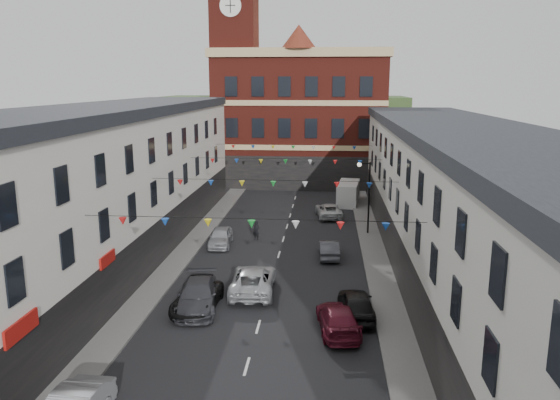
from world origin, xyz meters
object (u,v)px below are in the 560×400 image
(car_right_c, at_px, (338,319))
(car_right_f, at_px, (329,210))
(street_lamp, at_px, (366,188))
(white_van, at_px, (348,193))
(car_right_e, at_px, (329,249))
(moving_car, at_px, (253,280))
(car_left_d, at_px, (198,295))
(car_left_c, at_px, (197,298))
(car_left_e, at_px, (220,237))
(pedestrian, at_px, (256,230))
(car_right_d, at_px, (356,304))

(car_right_c, height_order, car_right_f, car_right_c)
(street_lamp, bearing_deg, white_van, 94.73)
(car_right_e, relative_size, moving_car, 0.71)
(car_left_d, distance_m, car_right_c, 7.96)
(car_left_c, bearing_deg, street_lamp, 58.95)
(car_left_e, xyz_separation_m, moving_car, (3.75, -9.18, 0.06))
(street_lamp, xyz_separation_m, moving_car, (-7.46, -13.29, -3.15))
(car_left_d, height_order, car_left_e, car_left_d)
(car_right_e, height_order, moving_car, moving_car)
(pedestrian, bearing_deg, car_right_d, -38.54)
(street_lamp, xyz_separation_m, car_right_d, (-1.51, -16.37, -3.17))
(car_left_c, relative_size, car_left_d, 0.92)
(car_left_d, xyz_separation_m, car_right_e, (7.20, 9.66, -0.12))
(car_left_d, relative_size, pedestrian, 3.29)
(car_right_c, distance_m, white_van, 29.69)
(car_right_e, xyz_separation_m, white_van, (2.00, 17.78, 0.50))
(street_lamp, bearing_deg, car_left_d, -122.46)
(street_lamp, height_order, car_right_f, street_lamp)
(car_left_d, height_order, moving_car, moving_car)
(car_left_c, bearing_deg, car_right_e, 54.95)
(car_right_c, bearing_deg, pedestrian, -75.56)
(car_left_c, distance_m, car_right_d, 8.65)
(car_left_c, bearing_deg, car_right_f, 72.81)
(street_lamp, relative_size, car_left_c, 1.27)
(car_left_d, height_order, pedestrian, pedestrian)
(street_lamp, relative_size, pedestrian, 3.82)
(car_left_d, bearing_deg, street_lamp, 50.39)
(car_left_c, xyz_separation_m, pedestrian, (1.48, 13.80, 0.13))
(car_left_e, distance_m, pedestrian, 3.08)
(car_right_d, height_order, pedestrian, pedestrian)
(car_right_d, height_order, car_right_e, car_right_d)
(car_left_d, xyz_separation_m, white_van, (9.20, 27.44, 0.38))
(moving_car, bearing_deg, car_right_e, -125.38)
(car_right_f, bearing_deg, moving_car, 68.75)
(car_left_c, distance_m, pedestrian, 13.88)
(car_left_d, bearing_deg, car_right_c, -23.21)
(street_lamp, bearing_deg, car_left_c, -122.15)
(car_right_f, xyz_separation_m, moving_car, (-4.51, -18.94, 0.10))
(street_lamp, height_order, car_left_c, street_lamp)
(car_left_e, xyz_separation_m, white_van, (10.25, 15.60, 0.43))
(car_left_d, xyz_separation_m, moving_car, (2.69, 2.66, 0.01))
(car_right_c, bearing_deg, white_van, -99.87)
(car_left_e, distance_m, car_right_d, 15.62)
(white_van, bearing_deg, car_right_e, -89.23)
(car_left_c, distance_m, white_van, 29.14)
(street_lamp, bearing_deg, car_right_e, -115.12)
(car_left_d, distance_m, car_right_d, 8.65)
(car_left_e, xyz_separation_m, car_right_f, (8.25, 9.76, -0.05))
(car_left_c, xyz_separation_m, car_left_d, (0.00, 0.20, 0.09))
(car_left_e, distance_m, moving_car, 9.91)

